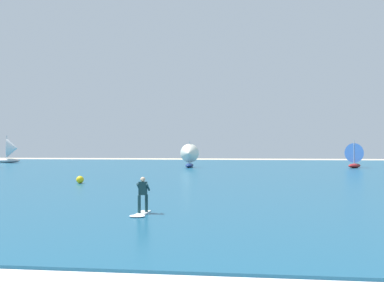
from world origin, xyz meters
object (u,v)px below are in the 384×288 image
(kitesurfer, at_px, (142,201))
(sailboat_heeled_over, at_px, (11,150))
(sailboat_trailing, at_px, (356,155))
(marker_buoy, at_px, (80,180))
(sailboat_near_shore, at_px, (189,155))

(kitesurfer, bearing_deg, sailboat_heeled_over, 123.88)
(sailboat_trailing, xyz_separation_m, marker_buoy, (-29.63, -30.18, -1.52))
(kitesurfer, bearing_deg, sailboat_trailing, 65.53)
(kitesurfer, bearing_deg, sailboat_near_shore, 94.29)
(kitesurfer, xyz_separation_m, sailboat_near_shore, (-3.24, 43.24, 1.18))
(sailboat_near_shore, relative_size, sailboat_trailing, 0.98)
(sailboat_near_shore, height_order, sailboat_trailing, sailboat_trailing)
(kitesurfer, height_order, sailboat_trailing, sailboat_trailing)
(marker_buoy, bearing_deg, sailboat_heeled_over, 125.21)
(kitesurfer, distance_m, sailboat_trailing, 50.09)
(sailboat_near_shore, xyz_separation_m, sailboat_trailing, (23.99, 2.34, 0.04))
(kitesurfer, distance_m, marker_buoy, 17.78)
(sailboat_near_shore, height_order, sailboat_heeled_over, sailboat_heeled_over)
(sailboat_heeled_over, xyz_separation_m, marker_buoy, (29.99, -42.51, -2.04))
(sailboat_trailing, bearing_deg, sailboat_near_shore, -174.42)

